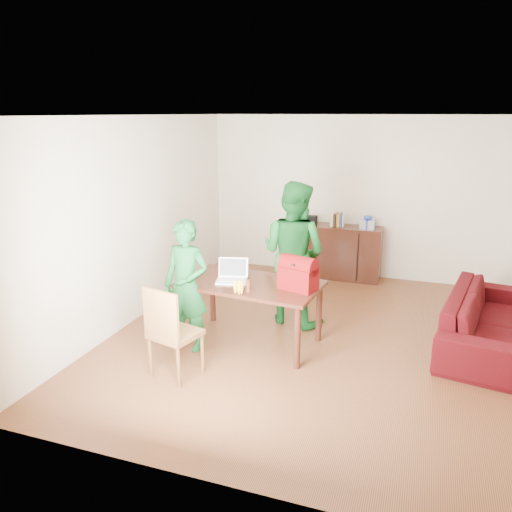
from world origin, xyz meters
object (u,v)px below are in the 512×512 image
at_px(table, 251,290).
at_px(laptop, 232,278).
at_px(chair, 175,350).
at_px(bottle, 248,285).
at_px(sofa, 487,320).
at_px(person_far, 293,253).
at_px(red_bag, 298,276).
at_px(person_near, 186,286).

relative_size(table, laptop, 4.22).
bearing_deg(chair, bottle, 65.95).
relative_size(chair, sofa, 0.46).
height_order(laptop, sofa, laptop).
bearing_deg(table, person_far, 74.59).
xyz_separation_m(person_far, bottle, (-0.23, -1.12, -0.09)).
bearing_deg(laptop, person_far, 44.23).
relative_size(laptop, red_bag, 0.98).
bearing_deg(red_bag, person_near, -147.92).
height_order(chair, sofa, chair).
relative_size(chair, red_bag, 2.43).
height_order(chair, person_near, person_near).
bearing_deg(bottle, table, 104.88).
height_order(chair, person_far, person_far).
relative_size(person_near, bottle, 9.25).
bearing_deg(table, laptop, -161.08).
relative_size(bottle, red_bag, 0.40).
xyz_separation_m(bottle, sofa, (2.64, 1.17, -0.54)).
xyz_separation_m(laptop, bottle, (0.31, -0.26, 0.04)).
bearing_deg(table, bottle, -69.59).
xyz_separation_m(person_near, red_bag, (1.25, 0.34, 0.15)).
distance_m(table, person_near, 0.77).
xyz_separation_m(person_far, red_bag, (0.28, -0.85, -0.02)).
bearing_deg(chair, sofa, 45.04).
bearing_deg(person_near, sofa, 25.27).
bearing_deg(person_far, person_near, 67.52).
xyz_separation_m(person_near, sofa, (3.38, 1.24, -0.46)).
height_order(laptop, red_bag, red_bag).
relative_size(person_near, laptop, 3.81).
xyz_separation_m(chair, sofa, (3.21, 1.89, 0.03)).
distance_m(table, laptop, 0.27).
distance_m(chair, laptop, 1.13).
distance_m(person_far, sofa, 2.49).
relative_size(person_near, person_far, 0.82).
height_order(person_far, red_bag, person_far).
height_order(red_bag, sofa, red_bag).
bearing_deg(bottle, red_bag, 27.83).
bearing_deg(sofa, red_bag, 123.10).
distance_m(person_near, person_far, 1.54).
height_order(person_far, bottle, person_far).
bearing_deg(red_bag, person_far, 125.45).
bearing_deg(person_near, chair, -69.91).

